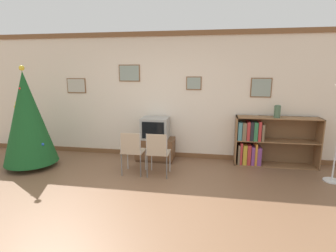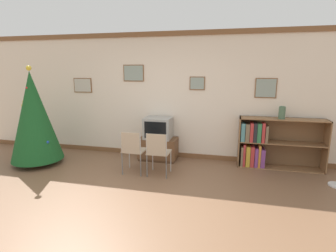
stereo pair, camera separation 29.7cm
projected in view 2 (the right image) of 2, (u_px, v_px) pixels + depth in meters
name	position (u px, v px, depth m)	size (l,w,h in m)	color
ground_plane	(121.00, 213.00, 3.58)	(24.00, 24.00, 0.00)	brown
wall_back	(166.00, 96.00, 5.72)	(9.19, 0.11, 2.70)	silver
christmas_tree	(34.00, 117.00, 5.28)	(1.01, 1.01, 2.00)	maroon
tv_console	(158.00, 149.00, 5.69)	(0.81, 0.47, 0.48)	#4C311E
television	(158.00, 128.00, 5.59)	(0.56, 0.46, 0.45)	#9E9E99
folding_chair_left	(133.00, 150.00, 4.84)	(0.40, 0.40, 0.82)	tan
folding_chair_right	(158.00, 151.00, 4.73)	(0.40, 0.40, 0.82)	tan
bookshelf	(265.00, 144.00, 5.21)	(1.61, 0.36, 1.00)	olive
vase	(282.00, 112.00, 4.99)	(0.12, 0.12, 0.24)	#47664C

